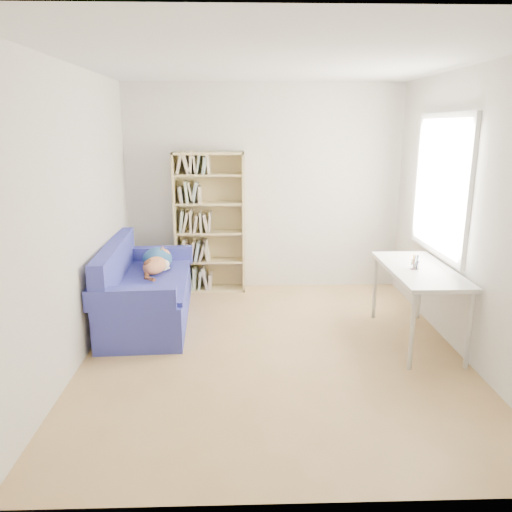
{
  "coord_description": "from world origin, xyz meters",
  "views": [
    {
      "loc": [
        -0.3,
        -4.38,
        2.08
      ],
      "look_at": [
        -0.15,
        0.32,
        0.85
      ],
      "focal_mm": 35.0,
      "sensor_mm": 36.0,
      "label": 1
    }
  ],
  "objects_px": {
    "desk": "(419,275)",
    "pen_cup": "(415,264)",
    "bookshelf": "(210,228)",
    "sofa": "(145,291)"
  },
  "relations": [
    {
      "from": "bookshelf",
      "to": "pen_cup",
      "type": "height_order",
      "value": "bookshelf"
    },
    {
      "from": "sofa",
      "to": "pen_cup",
      "type": "xyz_separation_m",
      "value": [
        2.72,
        -0.67,
        0.47
      ]
    },
    {
      "from": "sofa",
      "to": "bookshelf",
      "type": "relative_size",
      "value": 1.02
    },
    {
      "from": "sofa",
      "to": "pen_cup",
      "type": "height_order",
      "value": "pen_cup"
    },
    {
      "from": "pen_cup",
      "to": "sofa",
      "type": "bearing_deg",
      "value": 166.25
    },
    {
      "from": "bookshelf",
      "to": "desk",
      "type": "xyz_separation_m",
      "value": [
        2.12,
        -1.66,
        -0.13
      ]
    },
    {
      "from": "sofa",
      "to": "bookshelf",
      "type": "bearing_deg",
      "value": 54.03
    },
    {
      "from": "pen_cup",
      "to": "desk",
      "type": "bearing_deg",
      "value": 22.68
    },
    {
      "from": "bookshelf",
      "to": "pen_cup",
      "type": "xyz_separation_m",
      "value": [
        2.06,
        -1.68,
        -0.01
      ]
    },
    {
      "from": "desk",
      "to": "pen_cup",
      "type": "relative_size",
      "value": 9.03
    }
  ]
}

